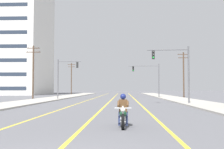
% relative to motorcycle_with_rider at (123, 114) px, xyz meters
% --- Properties ---
extents(lane_stripe_center, '(0.16, 100.00, 0.01)m').
position_rel_motorcycle_with_rider_xyz_m(lane_stripe_center, '(-1.75, 38.24, -0.58)').
color(lane_stripe_center, yellow).
rests_on(lane_stripe_center, ground).
extents(lane_stripe_left, '(0.16, 100.00, 0.01)m').
position_rel_motorcycle_with_rider_xyz_m(lane_stripe_left, '(-5.03, 38.24, -0.58)').
color(lane_stripe_left, yellow).
rests_on(lane_stripe_left, ground).
extents(lane_stripe_right, '(0.16, 100.00, 0.01)m').
position_rel_motorcycle_with_rider_xyz_m(lane_stripe_right, '(1.83, 38.24, -0.58)').
color(lane_stripe_right, yellow).
rests_on(lane_stripe_right, ground).
extents(sidewalk_kerb_right, '(4.40, 110.00, 0.14)m').
position_rel_motorcycle_with_rider_xyz_m(sidewalk_kerb_right, '(8.35, 33.24, -0.52)').
color(sidewalk_kerb_right, '#ADA89E').
rests_on(sidewalk_kerb_right, ground).
extents(sidewalk_kerb_left, '(4.40, 110.00, 0.14)m').
position_rel_motorcycle_with_rider_xyz_m(sidewalk_kerb_left, '(-11.40, 33.24, -0.52)').
color(sidewalk_kerb_left, '#ADA89E').
rests_on(sidewalk_kerb_left, ground).
extents(motorcycle_with_rider, '(0.70, 2.19, 1.46)m').
position_rel_motorcycle_with_rider_xyz_m(motorcycle_with_rider, '(0.00, 0.00, 0.00)').
color(motorcycle_with_rider, black).
rests_on(motorcycle_with_rider, ground).
extents(traffic_signal_near_right, '(4.47, 0.40, 6.20)m').
position_rel_motorcycle_with_rider_xyz_m(traffic_signal_near_right, '(5.73, 18.42, 3.49)').
color(traffic_signal_near_right, '#56565B').
rests_on(traffic_signal_near_right, ground).
extents(traffic_signal_near_left, '(3.59, 0.44, 6.20)m').
position_rel_motorcycle_with_rider_xyz_m(traffic_signal_near_left, '(-9.04, 31.56, 3.43)').
color(traffic_signal_near_left, '#56565B').
rests_on(traffic_signal_near_left, ground).
extents(traffic_signal_mid_right, '(5.59, 0.53, 6.20)m').
position_rel_motorcycle_with_rider_xyz_m(traffic_signal_mid_right, '(4.91, 40.58, 3.56)').
color(traffic_signal_mid_right, '#56565B').
rests_on(traffic_signal_mid_right, ground).
extents(utility_pole_left_near, '(2.34, 0.26, 8.67)m').
position_rel_motorcycle_with_rider_xyz_m(utility_pole_left_near, '(-14.64, 33.92, 4.12)').
color(utility_pole_left_near, '#4C3828').
rests_on(utility_pole_left_near, ground).
extents(utility_pole_right_far, '(2.20, 0.26, 8.59)m').
position_rel_motorcycle_with_rider_xyz_m(utility_pole_right_far, '(11.51, 42.84, 4.06)').
color(utility_pole_right_far, '#4C3828').
rests_on(utility_pole_right_far, ground).
extents(utility_pole_left_far, '(2.19, 0.26, 8.81)m').
position_rel_motorcycle_with_rider_xyz_m(utility_pole_left_far, '(-14.45, 67.93, 4.17)').
color(utility_pole_left_far, '#4C3828').
rests_on(utility_pole_left_far, ground).
extents(apartment_building_far_left_block, '(19.28, 21.74, 31.28)m').
position_rel_motorcycle_with_rider_xyz_m(apartment_building_far_left_block, '(-31.35, 67.38, 15.06)').
color(apartment_building_far_left_block, silver).
rests_on(apartment_building_far_left_block, ground).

